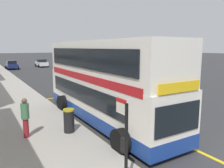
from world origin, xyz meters
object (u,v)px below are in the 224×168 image
(litter_bin, at_px, (69,120))
(double_decker_bus, at_px, (103,84))
(parked_car_navy_far, at_px, (12,65))
(parked_car_white_ahead, at_px, (42,63))
(pedestrian_waiting_near_sign, at_px, (25,116))
(bus_stop_sign, at_px, (125,138))

(litter_bin, bearing_deg, double_decker_bus, 23.51)
(double_decker_bus, height_order, parked_car_navy_far, double_decker_bus)
(double_decker_bus, xyz_separation_m, parked_car_white_ahead, (5.52, 36.44, -1.26))
(parked_car_navy_far, distance_m, litter_bin, 35.55)
(double_decker_bus, relative_size, pedestrian_waiting_near_sign, 6.14)
(parked_car_navy_far, distance_m, pedestrian_waiting_near_sign, 35.32)
(bus_stop_sign, bearing_deg, parked_car_navy_far, 86.90)
(bus_stop_sign, bearing_deg, parked_car_white_ahead, 79.10)
(parked_car_navy_far, distance_m, parked_car_white_ahead, 6.31)
(double_decker_bus, height_order, litter_bin, double_decker_bus)
(pedestrian_waiting_near_sign, relative_size, litter_bin, 1.59)
(double_decker_bus, relative_size, bus_stop_sign, 4.22)
(double_decker_bus, relative_size, parked_car_white_ahead, 2.58)
(parked_car_navy_far, relative_size, litter_bin, 3.80)
(litter_bin, bearing_deg, parked_car_white_ahead, 78.04)
(double_decker_bus, height_order, pedestrian_waiting_near_sign, double_decker_bus)
(parked_car_navy_far, bearing_deg, parked_car_white_ahead, 17.71)
(litter_bin, bearing_deg, pedestrian_waiting_near_sign, 168.22)
(litter_bin, bearing_deg, parked_car_navy_far, 86.84)
(pedestrian_waiting_near_sign, distance_m, litter_bin, 1.92)
(double_decker_bus, relative_size, parked_car_navy_far, 2.58)
(double_decker_bus, distance_m, bus_stop_sign, 6.52)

